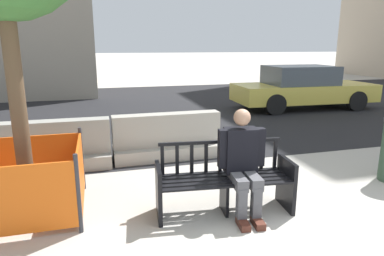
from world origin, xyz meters
TOP-DOWN VIEW (x-y plane):
  - ground_plane at (0.00, 0.00)m, footprint 200.00×200.00m
  - street_asphalt at (0.00, 8.70)m, footprint 120.00×12.00m
  - street_bench at (-0.66, 0.90)m, footprint 1.74×0.70m
  - seated_person at (-0.46, 0.82)m, footprint 0.59×0.75m
  - jersey_barrier_centre at (-0.91, 3.23)m, footprint 2.01×0.70m
  - jersey_barrier_left at (-2.95, 3.15)m, footprint 2.00×0.69m
  - construction_fence at (-3.02, 1.49)m, footprint 1.31×1.31m
  - car_taxi_near at (4.48, 7.10)m, footprint 4.67×2.00m

SIDE VIEW (x-z plane):
  - ground_plane at x=0.00m, z-range 0.00..0.00m
  - street_asphalt at x=0.00m, z-range 0.00..0.01m
  - jersey_barrier_centre at x=-0.91m, z-range -0.08..0.76m
  - jersey_barrier_left at x=-2.95m, z-range -0.08..0.76m
  - street_bench at x=-0.66m, z-range -0.04..0.84m
  - construction_fence at x=-3.02m, z-range 0.00..0.93m
  - seated_person at x=-0.46m, z-range 0.03..1.35m
  - car_taxi_near at x=4.48m, z-range -0.01..1.40m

